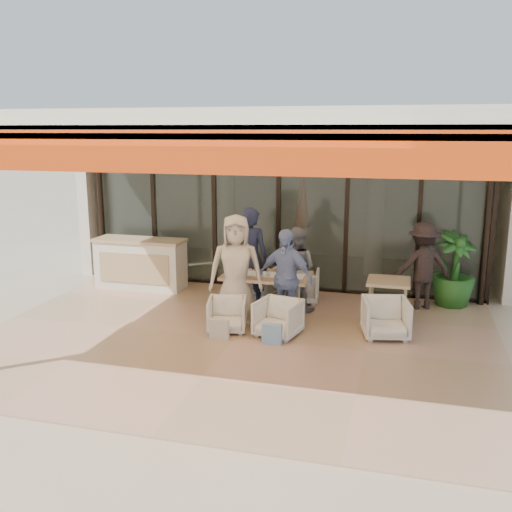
{
  "coord_description": "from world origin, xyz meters",
  "views": [
    {
      "loc": [
        2.5,
        -7.99,
        3.21
      ],
      "look_at": [
        0.1,
        0.9,
        1.15
      ],
      "focal_mm": 40.0,
      "sensor_mm": 36.0,
      "label": 1
    }
  ],
  "objects": [
    {
      "name": "terrace_structure",
      "position": [
        0.0,
        -0.26,
        3.25
      ],
      "size": [
        8.0,
        6.0,
        3.4
      ],
      "color": "silver",
      "rests_on": "ground"
    },
    {
      "name": "glass_storefront",
      "position": [
        0.0,
        3.0,
        1.6
      ],
      "size": [
        8.08,
        0.1,
        3.2
      ],
      "color": "#9EADA3",
      "rests_on": "ground"
    },
    {
      "name": "standing_woman",
      "position": [
        2.8,
        2.38,
        0.8
      ],
      "size": [
        1.17,
        0.9,
        1.6
      ],
      "primitive_type": "imported",
      "rotation": [
        0.0,
        0.0,
        3.47
      ],
      "color": "black",
      "rests_on": "ground"
    },
    {
      "name": "dining_table",
      "position": [
        0.19,
        1.28,
        0.69
      ],
      "size": [
        1.5,
        0.9,
        0.93
      ],
      "color": "tan",
      "rests_on": "ground"
    },
    {
      "name": "chair_far_right",
      "position": [
        0.61,
        2.23,
        0.35
      ],
      "size": [
        0.74,
        0.7,
        0.69
      ],
      "primitive_type": "imported",
      "rotation": [
        0.0,
        0.0,
        3.25
      ],
      "color": "silver",
      "rests_on": "ground"
    },
    {
      "name": "side_chair",
      "position": [
        2.25,
        0.71,
        0.35
      ],
      "size": [
        0.8,
        0.77,
        0.7
      ],
      "primitive_type": "imported",
      "rotation": [
        0.0,
        0.0,
        0.22
      ],
      "color": "silver",
      "rests_on": "ground"
    },
    {
      "name": "chair_near_left",
      "position": [
        -0.23,
        0.33,
        0.31
      ],
      "size": [
        0.71,
        0.68,
        0.62
      ],
      "primitive_type": "imported",
      "rotation": [
        0.0,
        0.0,
        0.23
      ],
      "color": "silver",
      "rests_on": "ground"
    },
    {
      "name": "host_counter",
      "position": [
        -2.71,
        2.3,
        0.53
      ],
      "size": [
        1.85,
        0.65,
        1.04
      ],
      "color": "silver",
      "rests_on": "ground"
    },
    {
      "name": "tote_bag_cream",
      "position": [
        -0.23,
        -0.07,
        0.17
      ],
      "size": [
        0.3,
        0.1,
        0.34
      ],
      "primitive_type": "cube",
      "color": "silver",
      "rests_on": "ground"
    },
    {
      "name": "chair_near_right",
      "position": [
        0.61,
        0.33,
        0.33
      ],
      "size": [
        0.75,
        0.72,
        0.66
      ],
      "primitive_type": "imported",
      "rotation": [
        0.0,
        0.0,
        -0.22
      ],
      "color": "silver",
      "rests_on": "ground"
    },
    {
      "name": "interior_block",
      "position": [
        0.01,
        5.31,
        2.23
      ],
      "size": [
        9.05,
        3.62,
        3.52
      ],
      "color": "silver",
      "rests_on": "ground"
    },
    {
      "name": "terrace_floor",
      "position": [
        0.0,
        0.0,
        0.01
      ],
      "size": [
        8.0,
        6.0,
        0.01
      ],
      "primitive_type": "cube",
      "color": "tan",
      "rests_on": "ground"
    },
    {
      "name": "ground",
      "position": [
        0.0,
        0.0,
        0.0
      ],
      "size": [
        70.0,
        70.0,
        0.0
      ],
      "primitive_type": "plane",
      "color": "#C6B293",
      "rests_on": "ground"
    },
    {
      "name": "tote_bag_blue",
      "position": [
        0.61,
        -0.07,
        0.17
      ],
      "size": [
        0.3,
        0.1,
        0.34
      ],
      "primitive_type": "cube",
      "color": "#99BFD8",
      "rests_on": "ground"
    },
    {
      "name": "diner_periwinkle",
      "position": [
        0.61,
        0.83,
        0.82
      ],
      "size": [
        1.03,
        0.63,
        1.64
      ],
      "primitive_type": "imported",
      "rotation": [
        0.0,
        0.0,
        -0.26
      ],
      "color": "#687AAE",
      "rests_on": "ground"
    },
    {
      "name": "chair_far_left",
      "position": [
        -0.23,
        2.23,
        0.36
      ],
      "size": [
        0.8,
        0.76,
        0.73
      ],
      "primitive_type": "imported",
      "rotation": [
        0.0,
        0.0,
        2.99
      ],
      "color": "silver",
      "rests_on": "ground"
    },
    {
      "name": "diner_grey",
      "position": [
        0.61,
        1.73,
        0.76
      ],
      "size": [
        0.81,
        0.67,
        1.52
      ],
      "primitive_type": "imported",
      "rotation": [
        0.0,
        0.0,
        3.01
      ],
      "color": "slate",
      "rests_on": "ground"
    },
    {
      "name": "potted_palm",
      "position": [
        3.35,
        2.69,
        0.7
      ],
      "size": [
        1.1,
        1.1,
        1.4
      ],
      "primitive_type": "imported",
      "rotation": [
        0.0,
        0.0,
        0.66
      ],
      "color": "#1E5919",
      "rests_on": "ground"
    },
    {
      "name": "diner_cream",
      "position": [
        -0.23,
        0.83,
        0.92
      ],
      "size": [
        1.02,
        0.8,
        1.84
      ],
      "primitive_type": "imported",
      "rotation": [
        0.0,
        0.0,
        0.26
      ],
      "color": "beige",
      "rests_on": "ground"
    },
    {
      "name": "side_table",
      "position": [
        2.25,
        1.46,
        0.64
      ],
      "size": [
        0.7,
        0.7,
        0.74
      ],
      "color": "tan",
      "rests_on": "ground"
    },
    {
      "name": "diner_navy",
      "position": [
        -0.23,
        1.73,
        0.92
      ],
      "size": [
        0.72,
        0.52,
        1.85
      ],
      "primitive_type": "imported",
      "rotation": [
        0.0,
        0.0,
        3.03
      ],
      "color": "#192137",
      "rests_on": "ground"
    }
  ]
}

